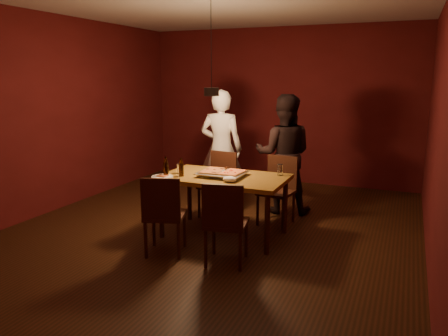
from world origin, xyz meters
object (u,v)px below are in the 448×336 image
at_px(chair_near_right, 225,216).
at_px(diner_dark, 284,154).
at_px(beer_bottle_b, 181,167).
at_px(chair_far_left, 220,178).
at_px(pendant_lamp, 211,91).
at_px(beer_bottle_a, 166,167).
at_px(chair_far_right, 279,183).
at_px(dining_table, 224,182).
at_px(plate_slice, 162,177).
at_px(chair_near_left, 163,208).
at_px(diner_white, 221,149).
at_px(pizza_tray, 222,174).

xyz_separation_m(chair_near_right, diner_dark, (0.04, 2.06, 0.31)).
bearing_deg(chair_near_right, beer_bottle_b, 132.74).
relative_size(chair_far_left, chair_near_right, 0.99).
height_order(chair_far_left, pendant_lamp, pendant_lamp).
relative_size(beer_bottle_a, pendant_lamp, 0.22).
bearing_deg(chair_far_right, diner_dark, -73.47).
distance_m(dining_table, chair_near_right, 0.91).
relative_size(chair_far_right, plate_slice, 1.86).
distance_m(chair_far_right, pendant_lamp, 1.54).
xyz_separation_m(chair_far_right, diner_dark, (-0.08, 0.49, 0.31)).
bearing_deg(beer_bottle_a, chair_near_left, -63.18).
relative_size(chair_far_left, chair_near_left, 0.92).
xyz_separation_m(beer_bottle_b, plate_slice, (-0.18, -0.15, -0.10)).
bearing_deg(plate_slice, diner_white, 86.32).
relative_size(chair_near_right, pizza_tray, 0.89).
relative_size(dining_table, beer_bottle_b, 6.67).
distance_m(chair_far_right, beer_bottle_b, 1.38).
xyz_separation_m(chair_far_right, beer_bottle_b, (-0.95, -0.95, 0.33)).
height_order(chair_far_left, chair_near_left, same).
height_order(dining_table, beer_bottle_a, beer_bottle_a).
distance_m(dining_table, pendant_lamp, 1.11).
bearing_deg(chair_far_left, chair_near_right, 122.59).
height_order(plate_slice, pendant_lamp, pendant_lamp).
xyz_separation_m(chair_far_right, diner_white, (-1.03, 0.44, 0.34)).
height_order(beer_bottle_a, pendant_lamp, pendant_lamp).
distance_m(chair_far_right, pizza_tray, 0.93).
distance_m(chair_near_right, plate_slice, 1.13).
xyz_separation_m(chair_near_right, diner_white, (-0.91, 2.01, 0.34)).
bearing_deg(dining_table, diner_dark, 72.09).
height_order(chair_far_right, plate_slice, chair_far_right).
bearing_deg(chair_near_left, beer_bottle_a, 98.90).
bearing_deg(diner_dark, chair_far_right, 87.94).
distance_m(chair_far_right, plate_slice, 1.59).
distance_m(beer_bottle_b, pendant_lamp, 0.98).
height_order(plate_slice, diner_white, diner_white).
xyz_separation_m(chair_near_left, diner_dark, (0.76, 2.07, 0.31)).
height_order(dining_table, chair_far_right, chair_far_right).
bearing_deg(beer_bottle_a, pendant_lamp, 42.55).
bearing_deg(dining_table, pizza_tray, -155.65).
relative_size(chair_far_left, chair_far_right, 1.00).
xyz_separation_m(dining_table, beer_bottle_a, (-0.63, -0.30, 0.19)).
distance_m(chair_near_right, beer_bottle_a, 1.17).
bearing_deg(chair_far_right, chair_near_left, 69.27).
distance_m(beer_bottle_b, diner_white, 1.39).
bearing_deg(plate_slice, chair_near_left, -58.69).
bearing_deg(pizza_tray, chair_near_left, -112.78).
xyz_separation_m(chair_near_left, chair_near_right, (0.72, 0.01, 0.00)).
relative_size(chair_near_left, pizza_tray, 0.96).
distance_m(beer_bottle_a, diner_dark, 1.85).
relative_size(chair_far_right, diner_dark, 0.29).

